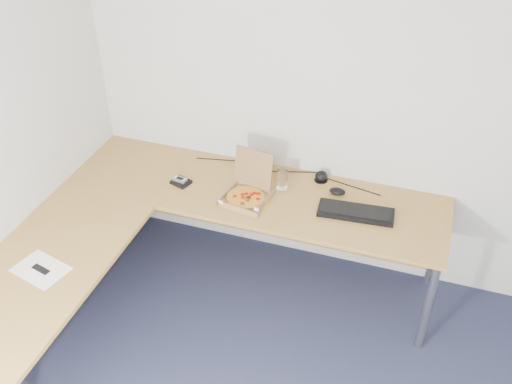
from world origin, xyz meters
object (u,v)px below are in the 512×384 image
(drinking_glass, at_px, (282,179))
(wallet, at_px, (181,182))
(pizza_box, at_px, (246,194))
(desk, at_px, (183,224))
(keyboard, at_px, (356,212))

(drinking_glass, height_order, wallet, drinking_glass)
(pizza_box, bearing_deg, wallet, -172.46)
(pizza_box, bearing_deg, desk, -121.29)
(desk, height_order, keyboard, keyboard)
(drinking_glass, bearing_deg, wallet, -165.50)
(desk, bearing_deg, drinking_glass, 47.66)
(drinking_glass, height_order, keyboard, drinking_glass)
(desk, bearing_deg, wallet, 115.71)
(drinking_glass, relative_size, keyboard, 0.28)
(desk, distance_m, keyboard, 1.07)
(pizza_box, distance_m, drinking_glass, 0.27)
(drinking_glass, bearing_deg, keyboard, -14.24)
(desk, distance_m, wallet, 0.40)
(keyboard, height_order, wallet, keyboard)
(desk, height_order, wallet, wallet)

